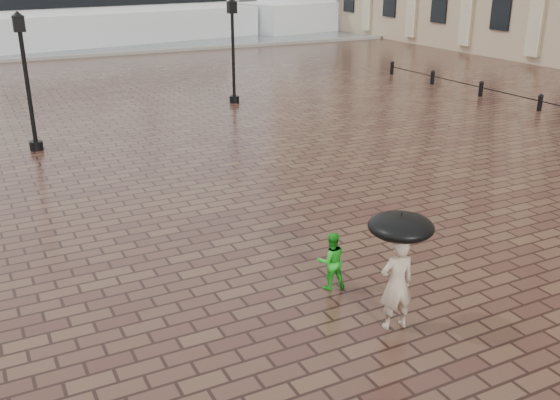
# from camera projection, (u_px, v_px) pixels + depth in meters

# --- Properties ---
(ground) EXTENTS (300.00, 300.00, 0.00)m
(ground) POSITION_uv_depth(u_px,v_px,m) (345.00, 220.00, 15.42)
(ground) COLOR #3A201A
(ground) RESTS_ON ground
(harbour_water) EXTENTS (240.00, 240.00, 0.00)m
(harbour_water) POSITION_uv_depth(u_px,v_px,m) (8.00, 5.00, 91.98)
(harbour_water) COLOR #444E53
(harbour_water) RESTS_ON ground
(quay_edge) EXTENTS (80.00, 0.60, 0.30)m
(quay_edge) POSITION_uv_depth(u_px,v_px,m) (89.00, 57.00, 42.05)
(quay_edge) COLOR slate
(quay_edge) RESTS_ON ground
(bollard_row) EXTENTS (0.22, 21.22, 0.73)m
(bollard_row) POSITION_uv_depth(u_px,v_px,m) (540.00, 102.00, 26.62)
(bollard_row) COLOR black
(bollard_row) RESTS_ON ground
(street_lamps) EXTENTS (15.44, 12.44, 4.40)m
(street_lamps) POSITION_uv_depth(u_px,v_px,m) (38.00, 58.00, 25.23)
(street_lamps) COLOR black
(street_lamps) RESTS_ON ground
(adult_pedestrian) EXTENTS (0.67, 0.50, 1.69)m
(adult_pedestrian) POSITION_uv_depth(u_px,v_px,m) (397.00, 284.00, 10.62)
(adult_pedestrian) COLOR tan
(adult_pedestrian) RESTS_ON ground
(child_pedestrian) EXTENTS (0.66, 0.57, 1.17)m
(child_pedestrian) POSITION_uv_depth(u_px,v_px,m) (331.00, 261.00, 12.03)
(child_pedestrian) COLOR green
(child_pedestrian) RESTS_ON ground
(ferry_near) EXTENTS (25.37, 10.23, 8.11)m
(ferry_near) POSITION_uv_depth(u_px,v_px,m) (107.00, 10.00, 48.76)
(ferry_near) COLOR silver
(ferry_near) RESTS_ON ground
(umbrella) EXTENTS (1.10, 1.10, 1.14)m
(umbrella) POSITION_uv_depth(u_px,v_px,m) (401.00, 227.00, 10.24)
(umbrella) COLOR black
(umbrella) RESTS_ON ground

